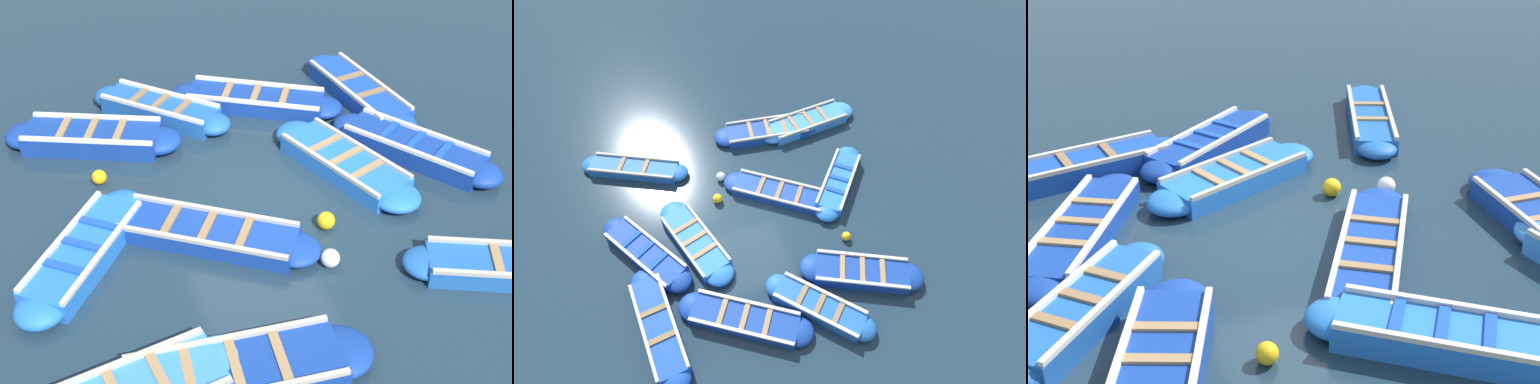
{
  "view_description": "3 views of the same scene",
  "coord_description": "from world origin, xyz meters",
  "views": [
    {
      "loc": [
        -3.46,
        -9.2,
        8.08
      ],
      "look_at": [
        -0.19,
        -0.17,
        0.42
      ],
      "focal_mm": 50.0,
      "sensor_mm": 36.0,
      "label": 1
    },
    {
      "loc": [
        1.45,
        6.77,
        10.62
      ],
      "look_at": [
        -0.86,
        -0.53,
        0.45
      ],
      "focal_mm": 28.0,
      "sensor_mm": 36.0,
      "label": 2
    },
    {
      "loc": [
        -8.61,
        3.92,
        5.63
      ],
      "look_at": [
        0.56,
        -0.03,
        0.38
      ],
      "focal_mm": 50.0,
      "sensor_mm": 36.0,
      "label": 3
    }
  ],
  "objects": [
    {
      "name": "buoy_orange_near",
      "position": [
        -2.63,
        1.56,
        0.14
      ],
      "size": [
        0.28,
        0.28,
        0.28
      ],
      "primitive_type": "sphere",
      "color": "#EAB214",
      "rests_on": "ground"
    },
    {
      "name": "boat_alongside",
      "position": [
        0.97,
        3.08,
        0.17
      ],
      "size": [
        3.59,
        2.59,
        0.39
      ],
      "color": "navy",
      "rests_on": "ground"
    },
    {
      "name": "boat_bow_out",
      "position": [
        1.77,
        0.36,
        0.17
      ],
      "size": [
        2.0,
        3.54,
        0.4
      ],
      "color": "blue",
      "rests_on": "ground"
    },
    {
      "name": "boat_stern_in",
      "position": [
        -2.53,
        2.8,
        0.2
      ],
      "size": [
        3.55,
        2.21,
        0.45
      ],
      "color": "navy",
      "rests_on": "ground"
    },
    {
      "name": "buoy_yellow_far",
      "position": [
        0.78,
        -1.0,
        0.16
      ],
      "size": [
        0.31,
        0.31,
        0.31
      ],
      "primitive_type": "sphere",
      "color": "#EAB214",
      "rests_on": "ground"
    },
    {
      "name": "boat_mid_row",
      "position": [
        3.23,
        0.32,
        0.19
      ],
      "size": [
        2.6,
        3.34,
        0.43
      ],
      "color": "navy",
      "rests_on": "ground"
    },
    {
      "name": "boat_far_corner",
      "position": [
        3.2,
        -3.1,
        0.16
      ],
      "size": [
        3.72,
        2.24,
        0.38
      ],
      "color": "#1E59AD",
      "rests_on": "ground"
    },
    {
      "name": "boat_outer_left",
      "position": [
        -1.02,
        3.37,
        0.19
      ],
      "size": [
        2.75,
        2.78,
        0.44
      ],
      "color": "#1E59AD",
      "rests_on": "ground"
    },
    {
      "name": "ground_plane",
      "position": [
        0.0,
        0.0,
        0.0
      ],
      "size": [
        120.0,
        120.0,
        0.0
      ],
      "primitive_type": "plane",
      "color": "#1C303F"
    },
    {
      "name": "boat_tucked",
      "position": [
        3.17,
        2.6,
        0.19
      ],
      "size": [
        1.28,
        3.64,
        0.43
      ],
      "color": "#1947B7",
      "rests_on": "ground"
    },
    {
      "name": "boat_end_of_row",
      "position": [
        -1.21,
        -0.61,
        0.15
      ],
      "size": [
        3.64,
        2.89,
        0.36
      ],
      "color": "navy",
      "rests_on": "ground"
    },
    {
      "name": "boat_inner_gap",
      "position": [
        -3.23,
        -0.44,
        0.18
      ],
      "size": [
        2.72,
        3.09,
        0.42
      ],
      "color": "blue",
      "rests_on": "ground"
    },
    {
      "name": "buoy_white_drifting",
      "position": [
        0.46,
        -1.86,
        0.16
      ],
      "size": [
        0.31,
        0.31,
        0.31
      ],
      "primitive_type": "sphere",
      "color": "silver",
      "rests_on": "ground"
    }
  ]
}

